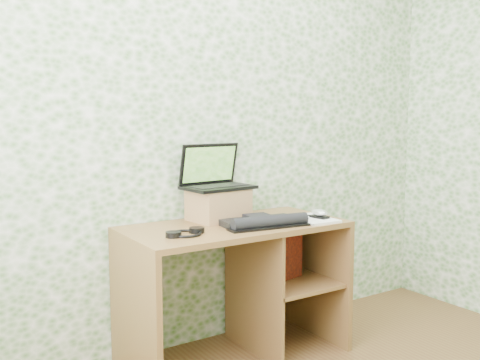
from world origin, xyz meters
TOP-DOWN VIEW (x-y plane):
  - wall_back at (0.00, 1.75)m, footprint 3.50×0.00m
  - desk at (0.08, 1.47)m, footprint 1.20×0.60m
  - riser at (-0.02, 1.58)m, footprint 0.32×0.27m
  - laptop at (-0.02, 1.63)m, footprint 0.39×0.29m
  - keyboard at (0.11, 1.32)m, footprint 0.48×0.29m
  - headphones at (-0.35, 1.35)m, footprint 0.22×0.19m
  - notepad at (0.42, 1.30)m, footprint 0.21×0.29m
  - mouse at (0.46, 1.28)m, footprint 0.09×0.12m
  - pen at (0.46, 1.34)m, footprint 0.08×0.10m
  - red_box at (0.34, 1.44)m, footprint 0.25×0.12m

SIDE VIEW (x-z plane):
  - desk at x=0.08m, z-range 0.11..0.86m
  - red_box at x=0.34m, z-range 0.39..0.68m
  - notepad at x=0.42m, z-range 0.75..0.76m
  - headphones at x=-0.35m, z-range 0.75..0.77m
  - pen at x=0.46m, z-range 0.76..0.77m
  - keyboard at x=0.11m, z-range 0.74..0.81m
  - mouse at x=0.46m, z-range 0.76..0.80m
  - riser at x=-0.02m, z-range 0.75..0.93m
  - laptop at x=-0.02m, z-range 0.86..1.11m
  - wall_back at x=0.00m, z-range -0.45..3.05m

